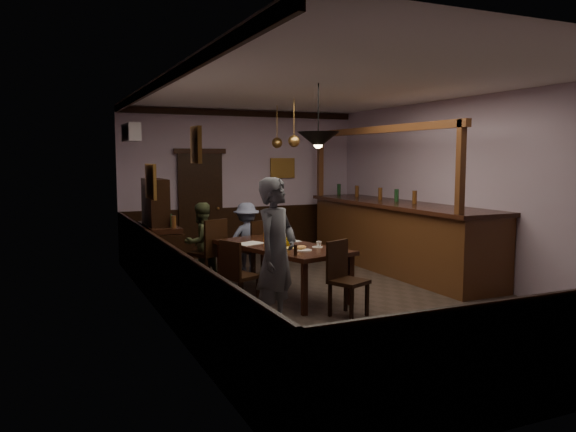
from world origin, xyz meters
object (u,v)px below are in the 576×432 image
bar_counter (398,235)px  coffee_cup (319,244)px  sideboard (159,245)px  pendant_brass_far (277,143)px  chair_far_right (256,246)px  chair_near (344,275)px  dining_table (281,249)px  person_standing (276,254)px  pendant_iron (318,140)px  chair_side (236,272)px  chair_far_left (211,249)px  soda_can (288,241)px  pendant_brass_mid (294,141)px  person_seated_right (247,239)px  person_seated_left (201,242)px

bar_counter → coffee_cup: bearing=-150.8°
sideboard → pendant_brass_far: pendant_brass_far is taller
coffee_cup → sideboard: bearing=127.3°
chair_far_right → chair_near: 2.63m
chair_near → pendant_brass_far: (0.64, 3.66, 1.77)m
dining_table → sideboard: 1.92m
dining_table → person_standing: bearing=-115.6°
pendant_iron → dining_table: bearing=104.4°
chair_side → person_standing: (0.14, -1.04, 0.39)m
chair_far_left → person_standing: (0.03, -2.59, 0.32)m
soda_can → pendant_brass_far: (0.87, 2.43, 1.49)m
person_standing → pendant_brass_mid: pendant_brass_mid is taller
chair_side → pendant_brass_far: pendant_brass_far is taller
chair_far_left → coffee_cup: chair_far_left is taller
bar_counter → pendant_iron: bearing=-146.7°
chair_far_left → chair_far_right: (0.86, 0.23, -0.04)m
sideboard → pendant_brass_mid: bearing=1.6°
chair_near → bar_counter: bar_counter is taller
person_seated_right → pendant_brass_mid: (0.70, -0.43, 1.67)m
pendant_iron → chair_near: bearing=-76.9°
dining_table → person_standing: size_ratio=1.32×
coffee_cup → pendant_brass_far: pendant_brass_far is taller
pendant_iron → pendant_brass_mid: bearing=74.2°
dining_table → chair_near: bearing=-76.1°
person_seated_left → bar_counter: bar_counter is taller
chair_far_right → sideboard: bearing=-12.9°
person_seated_right → bar_counter: 2.71m
coffee_cup → bar_counter: bearing=14.7°
chair_far_right → chair_side: bearing=40.9°
coffee_cup → pendant_iron: 1.51m
chair_side → pendant_brass_far: 3.79m
bar_counter → pendant_iron: size_ratio=5.36×
chair_far_right → pendant_brass_far: bearing=-149.2°
sideboard → chair_side: bearing=-65.4°
chair_near → bar_counter: (2.33, 2.11, 0.12)m
dining_table → pendant_brass_mid: (0.75, 1.18, 1.61)m
coffee_cup → pendant_brass_mid: (0.35, 1.61, 1.50)m
coffee_cup → person_standing: bearing=-151.0°
person_seated_left → chair_near: bearing=88.8°
person_seated_right → chair_near: bearing=95.8°
chair_far_left → person_seated_right: size_ratio=0.84×
chair_near → soda_can: 1.28m
person_seated_right → bar_counter: (2.60, -0.78, 0.02)m
sideboard → pendant_iron: bearing=-47.2°
person_standing → soda_can: 1.63m
person_standing → pendant_brass_far: (1.66, 3.85, 1.40)m
pendant_iron → pendant_brass_far: bearing=76.5°
chair_near → person_standing: person_standing is taller
person_standing → bar_counter: bearing=-1.5°
pendant_iron → chair_far_left: bearing=116.3°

